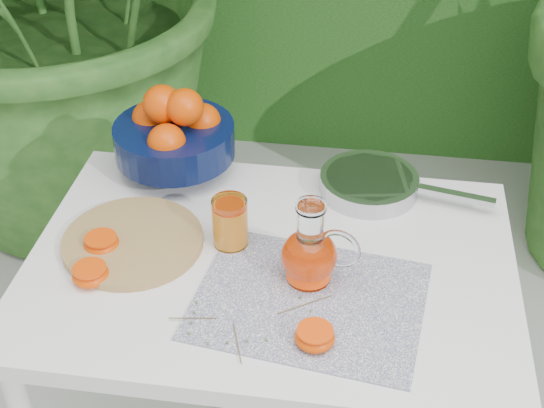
# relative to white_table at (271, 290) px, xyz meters

# --- Properties ---
(white_table) EXTENTS (1.00, 0.70, 0.75)m
(white_table) POSITION_rel_white_table_xyz_m (0.00, 0.00, 0.00)
(white_table) COLOR white
(white_table) RESTS_ON ground
(placemat) EXTENTS (0.47, 0.39, 0.00)m
(placemat) POSITION_rel_white_table_xyz_m (0.09, -0.11, 0.08)
(placemat) COLOR #0C1045
(placemat) RESTS_ON white_table
(cutting_board) EXTENTS (0.36, 0.36, 0.02)m
(cutting_board) POSITION_rel_white_table_xyz_m (-0.29, 0.01, 0.09)
(cutting_board) COLOR #AE884E
(cutting_board) RESTS_ON white_table
(fruit_bowl) EXTENTS (0.29, 0.29, 0.22)m
(fruit_bowl) POSITION_rel_white_table_xyz_m (-0.27, 0.30, 0.18)
(fruit_bowl) COLOR black
(fruit_bowl) RESTS_ON white_table
(juice_pitcher) EXTENTS (0.17, 0.13, 0.18)m
(juice_pitcher) POSITION_rel_white_table_xyz_m (0.08, -0.05, 0.15)
(juice_pitcher) COLOR white
(juice_pitcher) RESTS_ON white_table
(juice_tumbler) EXTENTS (0.09, 0.09, 0.11)m
(juice_tumbler) POSITION_rel_white_table_xyz_m (-0.09, 0.04, 0.14)
(juice_tumbler) COLOR white
(juice_tumbler) RESTS_ON white_table
(saute_pan) EXTENTS (0.41, 0.27, 0.04)m
(saute_pan) POSITION_rel_white_table_xyz_m (0.19, 0.28, 0.10)
(saute_pan) COLOR #ADACB1
(saute_pan) RESTS_ON white_table
(orange_halves) EXTENTS (0.55, 0.28, 0.04)m
(orange_halves) POSITION_rel_white_table_xyz_m (-0.19, -0.12, 0.10)
(orange_halves) COLOR #E64102
(orange_halves) RESTS_ON white_table
(thyme_sprigs) EXTENTS (0.30, 0.22, 0.01)m
(thyme_sprigs) POSITION_rel_white_table_xyz_m (-0.02, -0.18, 0.09)
(thyme_sprigs) COLOR brown
(thyme_sprigs) RESTS_ON white_table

